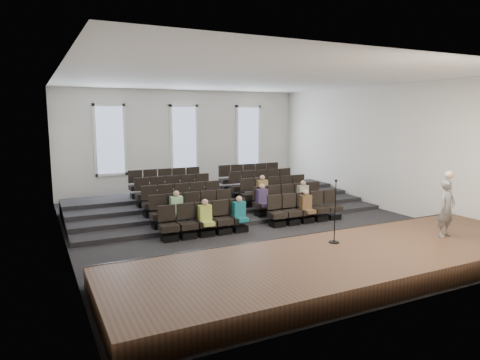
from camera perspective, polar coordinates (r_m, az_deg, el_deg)
name	(u,v)px	position (r m, az deg, el deg)	size (l,w,h in m)	color
ground	(250,225)	(15.07, 1.40, -5.98)	(14.00, 14.00, 0.00)	black
ceiling	(251,79)	(14.64, 1.48, 13.36)	(12.00, 14.00, 0.02)	white
wall_back	(184,142)	(21.09, -7.50, 5.01)	(12.00, 0.04, 5.00)	silver
wall_front	(417,182)	(9.08, 22.51, -0.26)	(12.00, 0.04, 5.00)	silver
wall_left	(61,162)	(13.00, -22.78, 2.21)	(0.04, 14.00, 5.00)	silver
wall_right	(383,148)	(18.23, 18.48, 4.09)	(0.04, 14.00, 5.00)	silver
stage	(347,262)	(10.94, 14.14, -10.58)	(11.80, 3.60, 0.50)	#503022
stage_lip	(306,243)	(12.27, 8.73, -8.30)	(11.80, 0.06, 0.52)	black
risers	(215,203)	(17.82, -3.34, -3.06)	(11.80, 4.80, 0.60)	black
seating_rows	(232,198)	(16.27, -1.11, -2.44)	(6.80, 4.70, 1.67)	black
windows	(184,138)	(21.02, -7.45, 5.55)	(8.44, 0.10, 3.24)	white
audience	(253,201)	(15.11, 1.78, -2.88)	(5.45, 2.64, 1.10)	#AFC44E
speaker	(447,208)	(12.99, 25.85, -3.42)	(0.57, 0.38, 1.57)	slate
mic_stand	(335,224)	(11.44, 12.50, -5.75)	(0.28, 0.28, 1.68)	black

